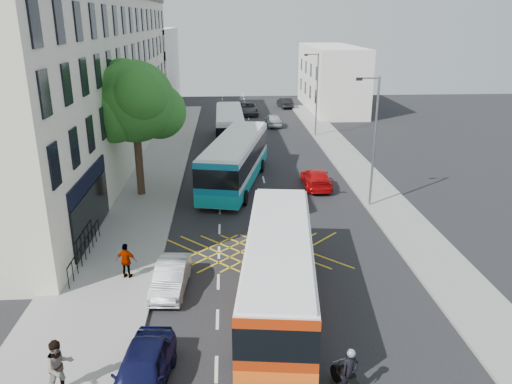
{
  "coord_description": "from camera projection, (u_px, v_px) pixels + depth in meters",
  "views": [
    {
      "loc": [
        -2.69,
        -17.16,
        11.37
      ],
      "look_at": [
        -1.11,
        9.0,
        2.2
      ],
      "focal_mm": 35.0,
      "sensor_mm": 36.0,
      "label": 1
    }
  ],
  "objects": [
    {
      "name": "bus_near",
      "position": [
        279.0,
        269.0,
        20.34
      ],
      "size": [
        3.97,
        11.64,
        3.21
      ],
      "rotation": [
        0.0,
        0.0,
        -0.12
      ],
      "color": "silver",
      "rests_on": "ground"
    },
    {
      "name": "bus_far",
      "position": [
        230.0,
        126.0,
        47.63
      ],
      "size": [
        2.81,
        10.92,
        3.06
      ],
      "rotation": [
        0.0,
        0.0,
        0.01
      ],
      "color": "silver",
      "rests_on": "ground"
    },
    {
      "name": "pavement_right",
      "position": [
        374.0,
        190.0,
        34.61
      ],
      "size": [
        3.0,
        70.0,
        0.15
      ],
      "primitive_type": "cube",
      "color": "gray",
      "rests_on": "ground"
    },
    {
      "name": "building_right",
      "position": [
        331.0,
        78.0,
        64.6
      ],
      "size": [
        6.0,
        18.0,
        8.0
      ],
      "primitive_type": "cube",
      "color": "silver",
      "rests_on": "ground"
    },
    {
      "name": "pedestrian_far",
      "position": [
        126.0,
        261.0,
        22.55
      ],
      "size": [
        1.04,
        0.61,
        1.67
      ],
      "primitive_type": "imported",
      "rotation": [
        0.0,
        0.0,
        2.92
      ],
      "color": "gray",
      "rests_on": "pavement_left"
    },
    {
      "name": "distant_car_dark",
      "position": [
        285.0,
        103.0,
        66.62
      ],
      "size": [
        1.95,
        4.19,
        1.33
      ],
      "primitive_type": "imported",
      "rotation": [
        0.0,
        0.0,
        3.28
      ],
      "color": "black",
      "rests_on": "ground"
    },
    {
      "name": "pedestrian_near",
      "position": [
        59.0,
        367.0,
        15.51
      ],
      "size": [
        1.17,
        1.14,
        1.9
      ],
      "primitive_type": "imported",
      "rotation": [
        0.0,
        0.0,
        0.7
      ],
      "color": "gray",
      "rests_on": "pavement_left"
    },
    {
      "name": "distant_car_silver",
      "position": [
        273.0,
        120.0,
        55.17
      ],
      "size": [
        1.85,
        4.08,
        1.36
      ],
      "primitive_type": "imported",
      "rotation": [
        0.0,
        0.0,
        3.21
      ],
      "color": "#B4B8BC",
      "rests_on": "ground"
    },
    {
      "name": "ground",
      "position": [
        297.0,
        317.0,
        20.08
      ],
      "size": [
        120.0,
        120.0,
        0.0
      ],
      "primitive_type": "plane",
      "color": "black",
      "rests_on": "ground"
    },
    {
      "name": "red_hatchback",
      "position": [
        316.0,
        178.0,
        35.27
      ],
      "size": [
        1.92,
        4.51,
        1.3
      ],
      "primitive_type": "imported",
      "rotation": [
        0.0,
        0.0,
        3.12
      ],
      "color": "#BB080A",
      "rests_on": "ground"
    },
    {
      "name": "lamp_near",
      "position": [
        373.0,
        136.0,
        30.21
      ],
      "size": [
        1.45,
        0.15,
        8.0
      ],
      "color": "slate",
      "rests_on": "pavement_right"
    },
    {
      "name": "street_tree",
      "position": [
        134.0,
        103.0,
        31.61
      ],
      "size": [
        6.3,
        5.7,
        8.8
      ],
      "color": "#382619",
      "rests_on": "pavement_left"
    },
    {
      "name": "lamp_far",
      "position": [
        316.0,
        90.0,
        49.05
      ],
      "size": [
        1.45,
        0.15,
        8.0
      ],
      "color": "slate",
      "rests_on": "pavement_right"
    },
    {
      "name": "parked_car_silver",
      "position": [
        171.0,
        277.0,
        21.87
      ],
      "size": [
        1.6,
        3.88,
        1.25
      ],
      "primitive_type": "imported",
      "rotation": [
        0.0,
        0.0,
        -0.08
      ],
      "color": "#9EA2A5",
      "rests_on": "ground"
    },
    {
      "name": "terrace_main",
      "position": [
        85.0,
        78.0,
        40.12
      ],
      "size": [
        8.3,
        45.0,
        13.5
      ],
      "color": "beige",
      "rests_on": "ground"
    },
    {
      "name": "parked_car_blue",
      "position": [
        142.0,
        371.0,
        15.92
      ],
      "size": [
        2.07,
        4.31,
        1.42
      ],
      "primitive_type": "imported",
      "rotation": [
        0.0,
        0.0,
        -0.1
      ],
      "color": "#0D0F34",
      "rests_on": "ground"
    },
    {
      "name": "terrace_far",
      "position": [
        144.0,
        66.0,
        69.45
      ],
      "size": [
        8.0,
        20.0,
        10.0
      ],
      "primitive_type": "cube",
      "color": "silver",
      "rests_on": "ground"
    },
    {
      "name": "distant_car_grey",
      "position": [
        248.0,
        109.0,
        61.81
      ],
      "size": [
        2.59,
        5.28,
        1.44
      ],
      "primitive_type": "imported",
      "rotation": [
        0.0,
        0.0,
        0.04
      ],
      "color": "#393B3F",
      "rests_on": "ground"
    },
    {
      "name": "motorbike",
      "position": [
        349.0,
        374.0,
        15.64
      ],
      "size": [
        0.82,
        1.88,
        1.74
      ],
      "rotation": [
        0.0,
        0.0,
        0.35
      ],
      "color": "black",
      "rests_on": "ground"
    },
    {
      "name": "railings",
      "position": [
        85.0,
        249.0,
        24.28
      ],
      "size": [
        0.08,
        5.6,
        1.14
      ],
      "primitive_type": null,
      "color": "black",
      "rests_on": "pavement_left"
    },
    {
      "name": "bus_mid",
      "position": [
        236.0,
        160.0,
        35.44
      ],
      "size": [
        5.39,
        12.5,
        3.43
      ],
      "rotation": [
        0.0,
        0.0,
        -0.22
      ],
      "color": "silver",
      "rests_on": "ground"
    },
    {
      "name": "pavement_left",
      "position": [
        142.0,
        195.0,
        33.7
      ],
      "size": [
        5.0,
        70.0,
        0.15
      ],
      "primitive_type": "cube",
      "color": "gray",
      "rests_on": "ground"
    }
  ]
}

